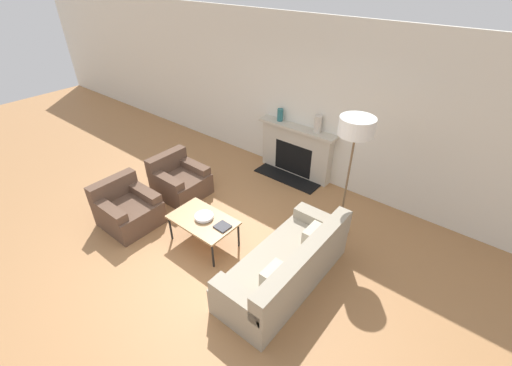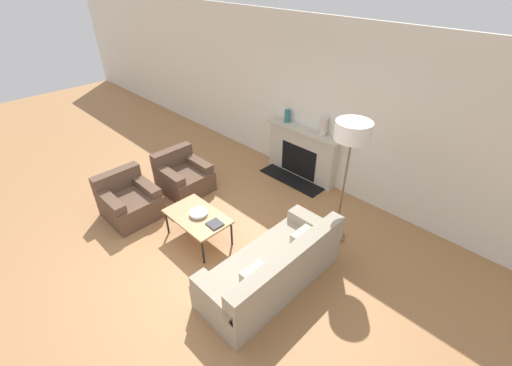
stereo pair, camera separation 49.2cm
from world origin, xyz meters
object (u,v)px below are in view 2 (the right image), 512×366
object	(u,v)px
mantel_vase_center_left	(323,127)
floor_lamp	(352,138)
fireplace	(301,153)
bowl	(199,213)
couch	(274,268)
armchair_near	(129,201)
armchair_far	(183,176)
book	(215,224)
mantel_vase_left	(287,116)
coffee_table	(197,217)

from	to	relation	value
mantel_vase_center_left	floor_lamp	bearing A→B (deg)	-43.03
fireplace	mantel_vase_center_left	xyz separation A→B (m)	(0.41, 0.02, 0.67)
bowl	floor_lamp	bearing A→B (deg)	45.58
couch	armchair_near	distance (m)	2.76
armchair_near	armchair_far	xyz separation A→B (m)	(0.00, 1.07, 0.00)
couch	bowl	bearing A→B (deg)	-84.93
book	bowl	bearing A→B (deg)	-173.50
mantel_vase_left	mantel_vase_center_left	size ratio (longest dim) A/B	0.77
mantel_vase_center_left	coffee_table	bearing A→B (deg)	-97.48
fireplace	bowl	world-z (taller)	fireplace
armchair_far	mantel_vase_left	world-z (taller)	mantel_vase_left
bowl	mantel_vase_left	xyz separation A→B (m)	(-0.49, 2.53, 0.64)
couch	mantel_vase_center_left	xyz separation A→B (m)	(-1.06, 2.41, 0.87)
mantel_vase_left	armchair_far	bearing A→B (deg)	-113.04
armchair_near	coffee_table	xyz separation A→B (m)	(1.30, 0.44, 0.14)
armchair_near	mantel_vase_left	distance (m)	3.22
fireplace	bowl	distance (m)	2.52
fireplace	armchair_far	bearing A→B (deg)	-122.77
fireplace	armchair_near	distance (m)	3.23
armchair_near	mantel_vase_left	bearing A→B (deg)	-15.24
armchair_near	floor_lamp	xyz separation A→B (m)	(2.76, 1.95, 1.42)
book	floor_lamp	size ratio (longest dim) A/B	0.11
fireplace	armchair_far	distance (m)	2.27
mantel_vase_left	bowl	bearing A→B (deg)	-79.07
couch	armchair_near	size ratio (longest dim) A/B	2.32
armchair_near	armchair_far	distance (m)	1.07
couch	mantel_vase_center_left	world-z (taller)	mantel_vase_center_left
coffee_table	mantel_vase_left	distance (m)	2.70
book	couch	bearing A→B (deg)	7.32
coffee_table	mantel_vase_left	world-z (taller)	mantel_vase_left
fireplace	book	bearing A→B (deg)	-80.35
fireplace	book	xyz separation A→B (m)	(0.42, -2.49, -0.03)
fireplace	mantel_vase_left	world-z (taller)	mantel_vase_left
bowl	mantel_vase_center_left	distance (m)	2.64
floor_lamp	mantel_vase_left	world-z (taller)	floor_lamp
couch	mantel_vase_left	size ratio (longest dim) A/B	8.28
couch	bowl	size ratio (longest dim) A/B	7.25
couch	coffee_table	distance (m)	1.41
armchair_near	mantel_vase_left	xyz separation A→B (m)	(0.82, 2.99, 0.85)
fireplace	floor_lamp	size ratio (longest dim) A/B	0.84
book	mantel_vase_center_left	world-z (taller)	mantel_vase_center_left
armchair_near	bowl	distance (m)	1.40
bowl	book	world-z (taller)	bowl
coffee_table	bowl	world-z (taller)	bowl
floor_lamp	armchair_far	bearing A→B (deg)	-162.48
armchair_near	floor_lamp	size ratio (longest dim) A/B	0.44
bowl	book	bearing A→B (deg)	4.45
mantel_vase_center_left	couch	bearing A→B (deg)	-66.26
floor_lamp	fireplace	bearing A→B (deg)	146.05
couch	mantel_vase_center_left	bearing A→B (deg)	-156.26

